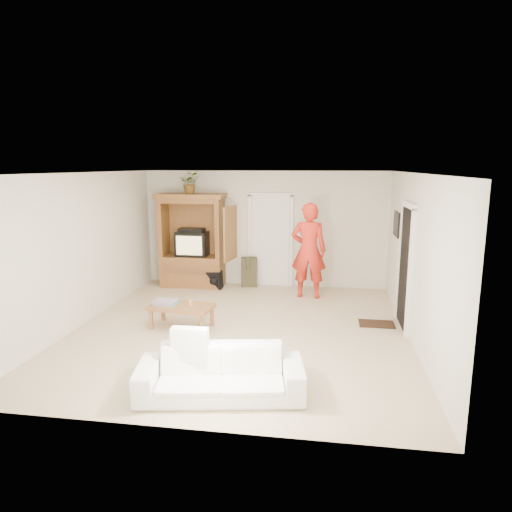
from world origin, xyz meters
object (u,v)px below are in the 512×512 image
(sofa, at_px, (221,373))
(man, at_px, (309,251))
(coffee_table, at_px, (181,308))
(armoire, at_px, (193,247))

(sofa, bearing_deg, man, 69.12)
(man, xyz_separation_m, coffee_table, (-2.04, -2.16, -0.65))
(armoire, xyz_separation_m, man, (2.62, -0.55, 0.08))
(armoire, bearing_deg, coffee_table, -78.03)
(sofa, distance_m, coffee_table, 2.49)
(man, distance_m, sofa, 4.50)
(coffee_table, bearing_deg, man, 53.50)
(man, height_order, coffee_table, man)
(sofa, bearing_deg, armoire, 99.98)
(sofa, height_order, coffee_table, sofa)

